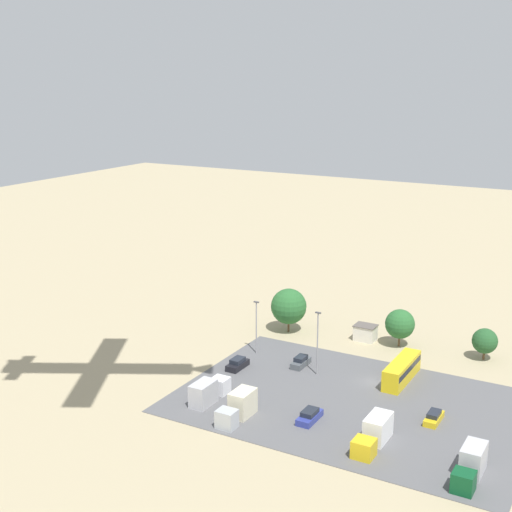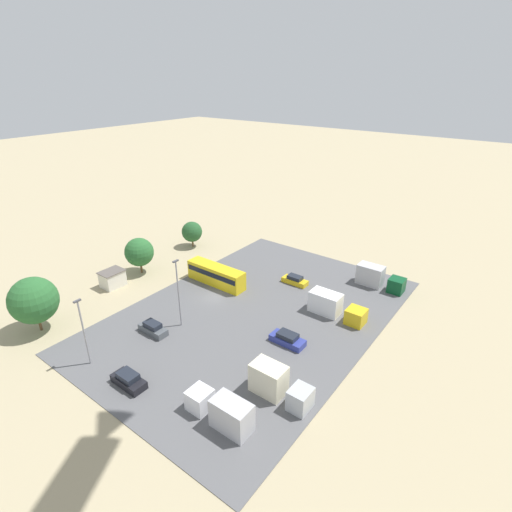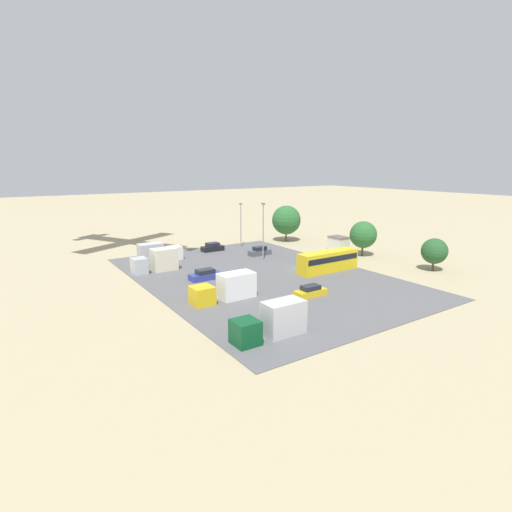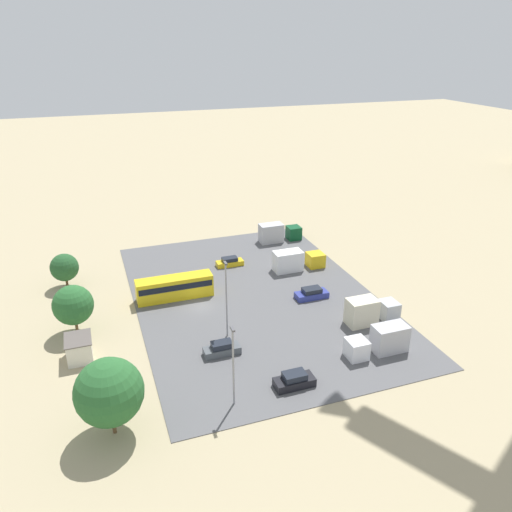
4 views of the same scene
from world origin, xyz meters
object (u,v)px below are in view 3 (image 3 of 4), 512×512
(parked_car_2, at_px, (310,291))
(parked_car_3, at_px, (260,251))
(bus, at_px, (328,260))
(parked_car_0, at_px, (205,275))
(parked_truck_0, at_px, (273,321))
(parked_truck_1, at_px, (227,288))
(shed_building, at_px, (338,243))
(parked_truck_3, at_px, (158,253))
(parked_car_1, at_px, (213,247))
(parked_truck_2, at_px, (157,261))

(parked_car_2, height_order, parked_car_3, parked_car_3)
(bus, bearing_deg, parked_car_0, 70.49)
(parked_truck_0, relative_size, parked_truck_1, 0.93)
(parked_car_3, relative_size, parked_truck_1, 0.52)
(shed_building, bearing_deg, parked_truck_1, 112.75)
(parked_truck_0, relative_size, parked_truck_3, 1.02)
(parked_car_1, bearing_deg, parked_truck_0, 160.76)
(shed_building, height_order, parked_truck_0, parked_truck_0)
(parked_car_1, relative_size, parked_car_2, 0.99)
(shed_building, xyz_separation_m, parked_truck_2, (4.22, 35.90, 0.31))
(shed_building, distance_m, parked_car_2, 30.40)
(shed_building, height_order, parked_truck_3, parked_truck_3)
(parked_car_0, bearing_deg, parked_car_3, 119.74)
(bus, bearing_deg, parked_car_2, 127.04)
(parked_truck_0, bearing_deg, bus, -54.93)
(parked_car_2, xyz_separation_m, parked_truck_2, (23.09, 12.07, 1.02))
(parked_car_3, xyz_separation_m, parked_truck_1, (-18.76, 17.65, 0.80))
(parked_car_1, bearing_deg, parked_car_3, -145.43)
(shed_building, xyz_separation_m, parked_car_2, (-18.87, 23.83, -0.71))
(bus, relative_size, parked_car_1, 2.47)
(parked_car_2, bearing_deg, shed_building, -51.62)
(parked_car_2, height_order, parked_truck_0, parked_truck_0)
(parked_car_2, bearing_deg, parked_car_0, 28.56)
(parked_car_0, xyz_separation_m, parked_truck_3, (14.94, 1.82, 0.87))
(bus, bearing_deg, parked_truck_3, 43.34)
(shed_building, xyz_separation_m, parked_car_1, (12.99, 21.48, -0.62))
(parked_car_0, height_order, parked_car_3, parked_car_3)
(parked_car_3, bearing_deg, parked_car_1, -145.43)
(shed_building, xyz_separation_m, parked_truck_3, (10.58, 33.54, 0.20))
(parked_car_1, relative_size, parked_truck_0, 0.56)
(parked_car_0, relative_size, parked_truck_2, 0.66)
(parked_car_2, distance_m, parked_car_3, 24.94)
(parked_car_3, xyz_separation_m, parked_truck_3, (5.84, 17.75, 0.83))
(parked_car_2, distance_m, parked_truck_2, 26.08)
(parked_car_2, bearing_deg, bus, -52.96)
(parked_truck_0, bearing_deg, parked_car_3, -32.02)
(parked_car_0, distance_m, parked_truck_2, 9.60)
(parked_truck_1, xyz_separation_m, parked_truck_3, (24.60, 0.10, 0.04))
(parked_truck_0, bearing_deg, parked_car_0, -9.00)
(parked_car_1, xyz_separation_m, parked_truck_1, (-27.02, 11.96, 0.79))
(shed_building, xyz_separation_m, parked_car_0, (-4.36, 31.72, -0.67))
(shed_building, height_order, bus, bus)
(shed_building, relative_size, parked_truck_3, 0.49)
(parked_truck_1, height_order, parked_truck_2, parked_truck_2)
(bus, height_order, parked_truck_2, parked_truck_2)
(parked_truck_1, bearing_deg, parked_truck_2, 7.67)
(parked_truck_0, distance_m, parked_truck_2, 30.52)
(parked_car_1, height_order, parked_car_3, parked_car_1)
(parked_car_3, height_order, parked_truck_2, parked_truck_2)
(parked_car_3, height_order, parked_truck_3, parked_truck_3)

